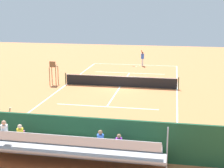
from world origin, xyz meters
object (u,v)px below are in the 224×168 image
Objects in this scene: tennis_net at (120,81)px; tennis_ball_near at (120,68)px; equipment_bag at (98,148)px; tennis_player at (143,57)px; courtside_bench at (138,143)px; tennis_racket at (136,66)px; umpire_chair at (53,70)px; bleacher_stand at (63,149)px; line_judge at (8,125)px.

tennis_net is 8.70m from tennis_ball_near.
tennis_player is (0.11, -23.87, 0.84)m from equipment_bag.
tennis_net is 13.62m from courtside_bench.
tennis_net is 17.69× the size of tennis_racket.
tennis_racket is at bearing 40.34° from tennis_player.
tennis_racket is (-0.26, -9.87, -0.49)m from tennis_net.
tennis_racket is (-6.46, -10.01, -1.30)m from umpire_chair.
bleacher_stand is (0.12, 15.36, 0.43)m from tennis_net.
tennis_net is 4.81× the size of umpire_chair.
umpire_chair is 9.98m from tennis_ball_near.
tennis_player is at bearing -92.39° from bleacher_stand.
line_judge is (-2.31, 13.11, -0.30)m from umpire_chair.
tennis_player reaches higher than courtside_bench.
courtside_bench is 22.31m from tennis_ball_near.
tennis_player is 1.00× the size of line_judge.
equipment_bag is (1.97, 0.13, -0.38)m from courtside_bench.
courtside_bench is 2.01m from equipment_bag.
tennis_ball_near is at bearing -83.39° from equipment_bag.
bleacher_stand is 25.85m from tennis_player.
equipment_bag is 1.55× the size of tennis_racket.
umpire_chair reaches higher than tennis_net.
tennis_player is (-7.16, -10.60, -0.30)m from umpire_chair.
courtside_bench reaches higher than tennis_ball_near.
umpire_chair is 16.08m from courtside_bench.
tennis_net is 13.81m from line_judge.
tennis_ball_near is at bearing -78.32° from courtside_bench.
tennis_racket is at bearing -122.84° from umpire_chair.
umpire_chair is 15.17m from equipment_bag.
line_judge is at bearing 83.68° from tennis_ball_near.
umpire_chair reaches higher than courtside_bench.
tennis_net is 1.14× the size of bleacher_stand.
line_judge reaches higher than tennis_ball_near.
line_judge is at bearing 73.62° from tennis_net.
tennis_ball_near is (-4.72, -8.70, -1.28)m from umpire_chair.
line_judge reaches higher than tennis_racket.
tennis_racket is (0.81, -23.27, -0.16)m from equipment_bag.
line_judge is (3.77, -2.12, 0.08)m from bleacher_stand.
courtside_bench is (-3.16, -2.08, -0.37)m from bleacher_stand.
equipment_bag is at bearing 178.11° from line_judge.
tennis_player is 3.24m from tennis_ball_near.
tennis_net is at bearing -106.38° from line_judge.
equipment_bag is (-1.07, 13.40, -0.32)m from tennis_net.
bleacher_stand is 3.80m from courtside_bench.
tennis_racket is at bearing -88.00° from equipment_bag.
tennis_player is (-1.08, -25.83, 0.08)m from bleacher_stand.
tennis_net is at bearing -85.43° from equipment_bag.
bleacher_stand is 4.23× the size of umpire_chair.
tennis_racket is at bearing -83.15° from courtside_bench.
equipment_bag is 5.03m from line_judge.
tennis_player and line_judge have the same top height.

